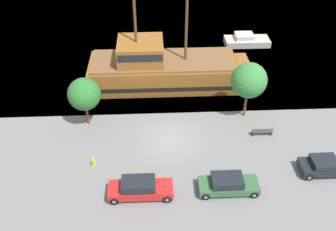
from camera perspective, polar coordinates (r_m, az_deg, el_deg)
The scene contains 10 objects.
ground_plane at distance 34.01m, azimuth 0.42°, elevation -3.63°, with size 160.00×160.00×0.00m, color slate.
pirate_ship at distance 40.86m, azimuth -1.02°, elevation 7.19°, with size 17.15×5.76×11.61m.
moored_boat_dockside at distance 51.07m, azimuth 11.85°, elevation 11.13°, with size 5.77×2.56×1.49m.
parked_car_curb_front at distance 29.47m, azimuth 9.12°, elevation -10.29°, with size 4.60×1.86×1.41m.
parked_car_curb_mid at distance 33.05m, azimuth 22.70°, elevation -7.07°, with size 3.92×1.96×1.35m.
parked_car_curb_rear at distance 28.80m, azimuth -4.29°, elevation -11.00°, with size 4.88×1.79×1.57m.
fire_hydrant at distance 31.91m, azimuth -11.30°, elevation -6.82°, with size 0.42×0.25×0.76m.
bench_promenade_east at distance 35.21m, azimuth 14.18°, elevation -2.40°, with size 1.81×0.45×0.85m.
tree_row_east at distance 34.76m, azimuth -12.65°, elevation 3.18°, with size 3.02×3.02×4.83m.
tree_row_mideast at distance 35.41m, azimuth 12.24°, elevation 5.24°, with size 3.35×3.35×5.69m.
Camera 1 is at (-1.47, -25.84, 22.06)m, focal length 40.00 mm.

